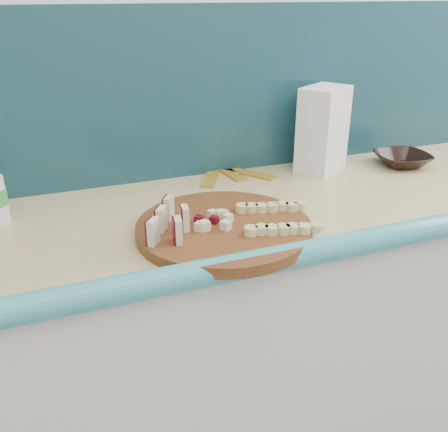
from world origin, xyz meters
name	(u,v)px	position (x,y,z in m)	size (l,w,h in m)	color
kitchen_counter	(269,333)	(0.10, 1.50, 0.46)	(2.20, 0.63, 0.91)	silver
backsplash	(236,91)	(0.10, 1.79, 1.16)	(2.20, 0.02, 0.50)	teal
cutting_board	(224,229)	(-0.11, 1.36, 0.92)	(0.42, 0.42, 0.03)	#4B2310
apple_wedges	(169,221)	(-0.24, 1.36, 0.97)	(0.11, 0.17, 0.06)	beige
apple_chunks	(213,220)	(-0.13, 1.36, 0.95)	(0.07, 0.07, 0.02)	beige
banana_slices	(277,217)	(0.02, 1.33, 0.95)	(0.21, 0.19, 0.02)	#CAC27B
brown_bowl	(402,159)	(0.63, 1.62, 0.93)	(0.17, 0.17, 0.04)	black
flour_bag	(323,130)	(0.35, 1.68, 1.04)	(0.15, 0.11, 0.26)	white
banana_peel	(230,174)	(0.06, 1.74, 0.91)	(0.25, 0.21, 0.01)	gold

